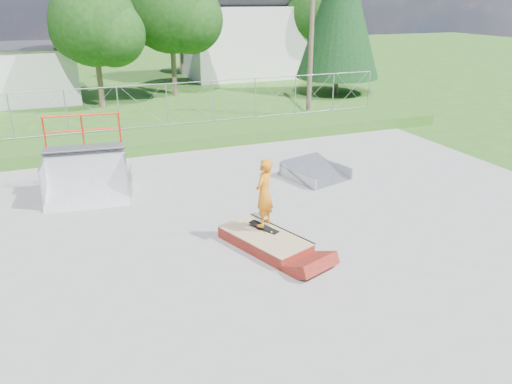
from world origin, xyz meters
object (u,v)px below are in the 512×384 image
at_px(grind_box, 265,241).
at_px(quarter_pipe, 84,161).
at_px(skater, 264,196).
at_px(flat_bank_ramp, 316,171).

relative_size(grind_box, quarter_pipe, 1.07).
height_order(grind_box, skater, skater).
distance_m(flat_bank_ramp, skater, 4.99).
distance_m(grind_box, skater, 1.10).
height_order(quarter_pipe, flat_bank_ramp, quarter_pipe).
relative_size(quarter_pipe, flat_bank_ramp, 1.30).
bearing_deg(skater, quarter_pipe, -91.74).
xyz_separation_m(grind_box, skater, (0.10, 0.29, 1.05)).
distance_m(quarter_pipe, skater, 5.90).
distance_m(quarter_pipe, flat_bank_ramp, 7.28).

